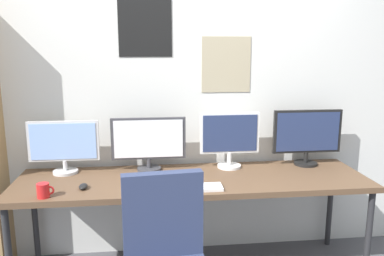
{
  "coord_description": "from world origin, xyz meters",
  "views": [
    {
      "loc": [
        -0.3,
        -2.02,
        1.65
      ],
      "look_at": [
        0.0,
        0.65,
        1.09
      ],
      "focal_mm": 36.5,
      "sensor_mm": 36.0,
      "label": 1
    }
  ],
  "objects_px": {
    "keyboard_main": "(197,188)",
    "coffee_mug": "(44,190)",
    "monitor_center_right": "(230,137)",
    "computer_mouse": "(83,186)",
    "monitor_center_left": "(149,142)",
    "monitor_far_right": "(307,135)",
    "monitor_far_left": "(64,145)",
    "desk": "(193,184)"
  },
  "relations": [
    {
      "from": "monitor_center_right",
      "to": "keyboard_main",
      "type": "xyz_separation_m",
      "value": [
        -0.31,
        -0.44,
        -0.23
      ]
    },
    {
      "from": "monitor_far_left",
      "to": "coffee_mug",
      "type": "distance_m",
      "value": 0.51
    },
    {
      "from": "keyboard_main",
      "to": "coffee_mug",
      "type": "height_order",
      "value": "coffee_mug"
    },
    {
      "from": "monitor_far_right",
      "to": "keyboard_main",
      "type": "xyz_separation_m",
      "value": [
        -0.92,
        -0.44,
        -0.23
      ]
    },
    {
      "from": "coffee_mug",
      "to": "monitor_center_left",
      "type": "bearing_deg",
      "value": 36.37
    },
    {
      "from": "keyboard_main",
      "to": "monitor_far_left",
      "type": "bearing_deg",
      "value": 154.31
    },
    {
      "from": "monitor_center_right",
      "to": "computer_mouse",
      "type": "xyz_separation_m",
      "value": [
        -1.04,
        -0.35,
        -0.22
      ]
    },
    {
      "from": "monitor_center_right",
      "to": "coffee_mug",
      "type": "relative_size",
      "value": 4.25
    },
    {
      "from": "monitor_far_left",
      "to": "desk",
      "type": "bearing_deg",
      "value": -13.0
    },
    {
      "from": "desk",
      "to": "keyboard_main",
      "type": "height_order",
      "value": "keyboard_main"
    },
    {
      "from": "desk",
      "to": "monitor_center_right",
      "type": "bearing_deg",
      "value": 34.71
    },
    {
      "from": "monitor_far_left",
      "to": "computer_mouse",
      "type": "height_order",
      "value": "monitor_far_left"
    },
    {
      "from": "monitor_far_left",
      "to": "keyboard_main",
      "type": "xyz_separation_m",
      "value": [
        0.92,
        -0.44,
        -0.2
      ]
    },
    {
      "from": "coffee_mug",
      "to": "monitor_far_right",
      "type": "bearing_deg",
      "value": 14.3
    },
    {
      "from": "coffee_mug",
      "to": "monitor_far_left",
      "type": "bearing_deg",
      "value": 85.7
    },
    {
      "from": "desk",
      "to": "monitor_center_right",
      "type": "xyz_separation_m",
      "value": [
        0.31,
        0.21,
        0.28
      ]
    },
    {
      "from": "monitor_center_left",
      "to": "monitor_far_right",
      "type": "xyz_separation_m",
      "value": [
        1.23,
        0.0,
        0.02
      ]
    },
    {
      "from": "keyboard_main",
      "to": "computer_mouse",
      "type": "bearing_deg",
      "value": 173.1
    },
    {
      "from": "desk",
      "to": "monitor_far_left",
      "type": "relative_size",
      "value": 4.92
    },
    {
      "from": "monitor_far_right",
      "to": "keyboard_main",
      "type": "bearing_deg",
      "value": -154.31
    },
    {
      "from": "desk",
      "to": "monitor_far_left",
      "type": "distance_m",
      "value": 0.98
    },
    {
      "from": "monitor_far_right",
      "to": "desk",
      "type": "bearing_deg",
      "value": -167.0
    },
    {
      "from": "monitor_far_left",
      "to": "monitor_far_right",
      "type": "height_order",
      "value": "monitor_far_right"
    },
    {
      "from": "keyboard_main",
      "to": "computer_mouse",
      "type": "xyz_separation_m",
      "value": [
        -0.74,
        0.09,
        0.01
      ]
    },
    {
      "from": "monitor_center_left",
      "to": "monitor_far_left",
      "type": "bearing_deg",
      "value": -180.0
    },
    {
      "from": "monitor_center_right",
      "to": "computer_mouse",
      "type": "bearing_deg",
      "value": -161.33
    },
    {
      "from": "monitor_far_right",
      "to": "computer_mouse",
      "type": "distance_m",
      "value": 1.71
    },
    {
      "from": "monitor_far_left",
      "to": "monitor_center_left",
      "type": "relative_size",
      "value": 0.92
    },
    {
      "from": "monitor_center_right",
      "to": "keyboard_main",
      "type": "relative_size",
      "value": 1.35
    },
    {
      "from": "monitor_far_right",
      "to": "keyboard_main",
      "type": "height_order",
      "value": "monitor_far_right"
    },
    {
      "from": "monitor_center_left",
      "to": "monitor_center_right",
      "type": "relative_size",
      "value": 1.22
    },
    {
      "from": "desk",
      "to": "monitor_far_left",
      "type": "height_order",
      "value": "monitor_far_left"
    },
    {
      "from": "computer_mouse",
      "to": "coffee_mug",
      "type": "height_order",
      "value": "coffee_mug"
    },
    {
      "from": "monitor_center_left",
      "to": "monitor_center_right",
      "type": "height_order",
      "value": "monitor_center_right"
    },
    {
      "from": "monitor_far_left",
      "to": "keyboard_main",
      "type": "bearing_deg",
      "value": -25.69
    },
    {
      "from": "monitor_center_left",
      "to": "monitor_far_right",
      "type": "distance_m",
      "value": 1.23
    },
    {
      "from": "monitor_center_left",
      "to": "computer_mouse",
      "type": "bearing_deg",
      "value": -140.71
    },
    {
      "from": "monitor_center_left",
      "to": "desk",
      "type": "bearing_deg",
      "value": -34.71
    },
    {
      "from": "desk",
      "to": "computer_mouse",
      "type": "height_order",
      "value": "computer_mouse"
    },
    {
      "from": "keyboard_main",
      "to": "monitor_center_right",
      "type": "bearing_deg",
      "value": 55.28
    },
    {
      "from": "monitor_far_right",
      "to": "monitor_center_right",
      "type": "bearing_deg",
      "value": -179.99
    },
    {
      "from": "monitor_far_left",
      "to": "keyboard_main",
      "type": "height_order",
      "value": "monitor_far_left"
    }
  ]
}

